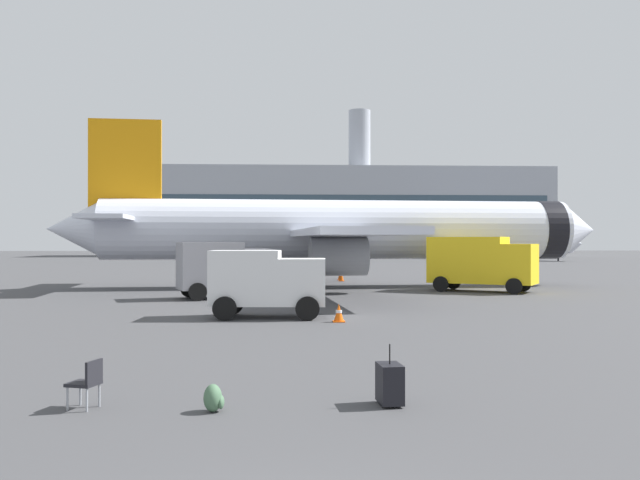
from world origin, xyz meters
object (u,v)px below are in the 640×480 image
object	(u,v)px
airplane_at_gate	(337,230)
safety_cone_far	(339,313)
rolling_suitcase	(390,383)
gate_chair	(87,381)
cargo_van	(267,280)
service_truck	(225,267)
fuel_truck	(481,261)
safety_cone_mid	(341,276)
airplane_taxiing	(509,244)
traveller_backpack	(214,398)
safety_cone_near	(340,275)

from	to	relation	value
airplane_at_gate	safety_cone_far	distance (m)	19.37
rolling_suitcase	gate_chair	distance (m)	5.37
cargo_van	airplane_at_gate	bearing A→B (deg)	76.92
gate_chair	service_truck	bearing A→B (deg)	89.07
fuel_truck	gate_chair	size ratio (longest dim) A/B	7.41
rolling_suitcase	gate_chair	world-z (taller)	rolling_suitcase
safety_cone_mid	rolling_suitcase	xyz separation A→B (m)	(-2.28, -37.86, 0.01)
airplane_at_gate	airplane_taxiing	world-z (taller)	airplane_at_gate
service_truck	fuel_truck	size ratio (longest dim) A/B	0.82
service_truck	fuel_truck	bearing A→B (deg)	15.14
airplane_taxiing	traveller_backpack	xyz separation A→B (m)	(-36.37, -93.40, -2.28)
rolling_suitcase	traveller_backpack	world-z (taller)	rolling_suitcase
airplane_taxiing	cargo_van	bearing A→B (deg)	-114.45
fuel_truck	gate_chair	xyz separation A→B (m)	(-14.94, -27.15, -1.27)
fuel_truck	traveller_backpack	xyz separation A→B (m)	(-12.69, -27.49, -1.54)
safety_cone_far	rolling_suitcase	world-z (taller)	rolling_suitcase
rolling_suitcase	cargo_van	bearing A→B (deg)	100.32
airplane_at_gate	safety_cone_mid	size ratio (longest dim) A/B	45.76
service_truck	traveller_backpack	distance (m)	23.66
fuel_truck	safety_cone_far	xyz separation A→B (m)	(-9.49, -14.53, -1.45)
service_truck	safety_cone_near	bearing A→B (deg)	65.89
airplane_at_gate	traveller_backpack	xyz separation A→B (m)	(-4.58, -31.99, -3.42)
safety_cone_mid	safety_cone_far	bearing A→B (deg)	-94.97
safety_cone_far	traveller_backpack	world-z (taller)	safety_cone_far
cargo_van	traveller_backpack	xyz separation A→B (m)	(-0.53, -14.56, -1.22)
service_truck	safety_cone_far	size ratio (longest dim) A/B	7.92
traveller_backpack	safety_cone_near	bearing A→B (deg)	82.21
airplane_at_gate	fuel_truck	bearing A→B (deg)	-29.06
safety_cone_near	rolling_suitcase	world-z (taller)	rolling_suitcase
service_truck	safety_cone_far	world-z (taller)	service_truck
fuel_truck	safety_cone_mid	distance (m)	13.03
service_truck	gate_chair	world-z (taller)	service_truck
gate_chair	traveller_backpack	bearing A→B (deg)	-8.43
safety_cone_far	safety_cone_mid	bearing A→B (deg)	85.03
safety_cone_near	airplane_at_gate	bearing A→B (deg)	-96.30
rolling_suitcase	gate_chair	xyz separation A→B (m)	(-5.37, 0.00, 0.11)
airplane_taxiing	airplane_at_gate	bearing A→B (deg)	-117.37
service_truck	gate_chair	xyz separation A→B (m)	(-0.38, -23.21, -1.11)
airplane_at_gate	fuel_truck	size ratio (longest dim) A/B	5.61
safety_cone_near	gate_chair	size ratio (longest dim) A/B	0.95
airplane_taxiing	safety_cone_near	bearing A→B (deg)	-120.03
airplane_at_gate	cargo_van	xyz separation A→B (m)	(-4.05, -17.43, -2.21)
fuel_truck	safety_cone_far	world-z (taller)	fuel_truck
cargo_van	safety_cone_far	bearing A→B (deg)	-30.92
airplane_taxiing	safety_cone_far	bearing A→B (deg)	-112.41
service_truck	rolling_suitcase	bearing A→B (deg)	-77.86
safety_cone_near	safety_cone_mid	distance (m)	1.73
safety_cone_far	rolling_suitcase	size ratio (longest dim) A/B	0.60
airplane_taxiing	safety_cone_mid	distance (m)	63.34
rolling_suitcase	service_truck	bearing A→B (deg)	102.14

